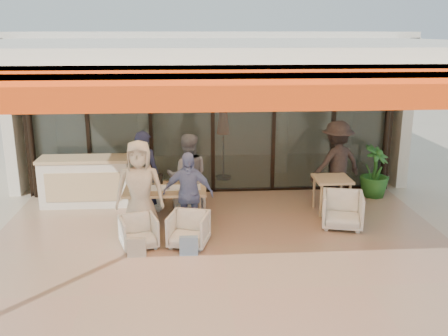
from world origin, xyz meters
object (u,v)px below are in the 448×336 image
at_px(diner_periwinkle, 188,194).
at_px(side_table, 332,183).
at_px(chair_far_right, 188,193).
at_px(diner_navy, 144,175).
at_px(potted_palm, 375,172).
at_px(host_counter, 86,181).
at_px(diner_grey, 188,176).
at_px(chair_far_left, 147,194).
at_px(chair_near_left, 139,231).
at_px(chair_near_right, 189,228).
at_px(diner_cream, 140,189).
at_px(side_chair, 342,209).
at_px(standing_woman, 336,163).
at_px(dining_table, 165,191).

xyz_separation_m(diner_periwinkle, side_table, (2.85, 0.88, -0.13)).
distance_m(chair_far_right, side_table, 2.91).
relative_size(diner_navy, potted_palm, 1.51).
height_order(host_counter, diner_navy, diner_navy).
relative_size(host_counter, side_table, 2.48).
bearing_deg(diner_grey, diner_navy, -0.27).
xyz_separation_m(chair_far_left, diner_navy, (0.00, -0.50, 0.56)).
bearing_deg(chair_far_left, chair_near_left, 91.37).
bearing_deg(host_counter, chair_far_right, -7.75).
bearing_deg(host_counter, chair_near_right, -45.85).
bearing_deg(diner_cream, side_chair, 3.12).
bearing_deg(host_counter, chair_near_left, -59.58).
distance_m(host_counter, chair_far_right, 2.15).
xyz_separation_m(chair_near_left, diner_periwinkle, (0.84, 0.50, 0.46)).
bearing_deg(chair_far_right, side_chair, 151.03).
xyz_separation_m(chair_far_right, diner_grey, (0.00, -0.50, 0.51)).
distance_m(chair_near_left, diner_navy, 1.51).
bearing_deg(chair_far_right, diner_navy, 25.91).
relative_size(host_counter, diner_cream, 1.06).
distance_m(chair_far_left, diner_periwinkle, 1.69).
bearing_deg(standing_woman, diner_grey, -10.39).
height_order(host_counter, diner_cream, diner_cream).
bearing_deg(side_chair, chair_far_left, 175.54).
relative_size(chair_far_right, chair_near_left, 1.08).
bearing_deg(host_counter, diner_cream, -52.73).
bearing_deg(chair_near_right, diner_grey, 105.09).
height_order(host_counter, side_table, host_counter).
xyz_separation_m(chair_near_right, side_chair, (2.85, 0.63, 0.05)).
bearing_deg(dining_table, chair_near_right, -65.87).
distance_m(dining_table, standing_woman, 3.64).
distance_m(dining_table, side_chair, 3.31).
bearing_deg(diner_grey, potted_palm, -167.72).
bearing_deg(side_table, side_chair, -90.00).
bearing_deg(diner_cream, diner_grey, 48.14).
bearing_deg(host_counter, side_table, -9.29).
relative_size(dining_table, diner_periwinkle, 0.98).
relative_size(host_counter, diner_grey, 1.11).
relative_size(chair_far_left, side_table, 0.85).
bearing_deg(chair_near_right, chair_near_left, -164.91).
bearing_deg(standing_woman, side_table, 46.86).
relative_size(chair_far_right, diner_grey, 0.39).
distance_m(side_table, potted_palm, 1.54).
xyz_separation_m(chair_near_left, side_chair, (3.69, 0.63, 0.07)).
xyz_separation_m(dining_table, diner_cream, (-0.41, -0.46, 0.19)).
relative_size(side_chair, standing_woman, 0.42).
bearing_deg(chair_far_right, chair_near_left, 61.30).
bearing_deg(chair_near_right, host_counter, 149.25).
bearing_deg(side_chair, dining_table, -171.15).
height_order(chair_far_right, diner_grey, diner_grey).
distance_m(chair_near_left, diner_grey, 1.72).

